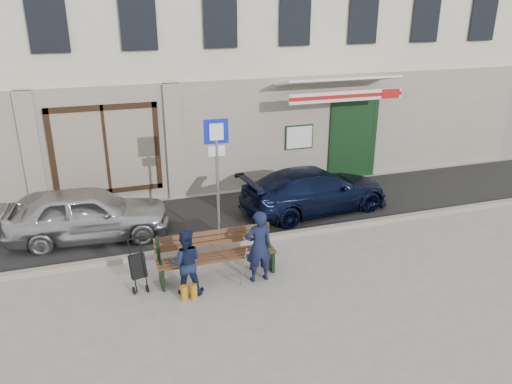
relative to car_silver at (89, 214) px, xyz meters
name	(u,v)px	position (x,y,z in m)	size (l,w,h in m)	color
ground	(286,272)	(3.77, -2.91, -0.62)	(80.00, 80.00, 0.00)	#9E9991
asphalt_lane	(243,214)	(3.77, 0.19, -0.62)	(60.00, 3.20, 0.01)	#282828
curb	(262,238)	(3.77, -1.41, -0.56)	(60.00, 0.18, 0.12)	#9E9384
building	(193,9)	(3.78, 5.54, 4.35)	(20.00, 8.27, 10.00)	beige
car_silver	(89,214)	(0.00, 0.00, 0.00)	(1.47, 3.65, 1.24)	silver
car_navy	(315,190)	(5.67, -0.15, -0.04)	(1.64, 4.02, 1.17)	black
parking_sign	(217,161)	(2.81, -1.14, 1.34)	(0.54, 0.08, 2.89)	gray
bench	(215,256)	(2.35, -2.61, -0.16)	(2.40, 1.17, 0.98)	brown
man	(259,246)	(3.14, -3.02, 0.12)	(0.54, 0.36, 1.49)	#131935
woman	(186,262)	(1.69, -3.04, 0.04)	(0.64, 0.50, 1.32)	#161D3C
stroller	(138,267)	(0.84, -2.57, -0.17)	(0.34, 0.45, 1.02)	black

